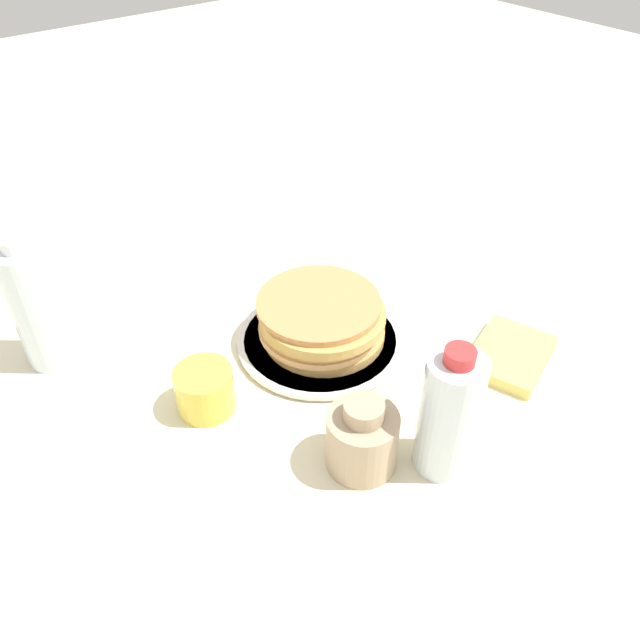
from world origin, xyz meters
The scene contains 8 objects.
ground_plane centered at (0.00, 0.00, 0.00)m, with size 4.00×4.00×0.00m, color beige.
plate centered at (0.02, 0.01, 0.01)m, with size 0.26×0.26×0.01m.
pancake_stack centered at (0.02, 0.01, 0.05)m, with size 0.20×0.20×0.07m.
juice_glass centered at (0.03, -0.20, 0.03)m, with size 0.08×0.08×0.07m.
cream_jug centered at (0.24, -0.10, 0.05)m, with size 0.09×0.09×0.11m.
water_bottle_near centered at (-0.20, -0.33, 0.10)m, with size 0.08×0.08×0.21m.
water_bottle_mid centered at (0.30, -0.02, 0.09)m, with size 0.07×0.07×0.19m.
napkin centered at (0.23, 0.21, 0.01)m, with size 0.14×0.16×0.02m.
Camera 1 is at (0.60, -0.45, 0.65)m, focal length 35.00 mm.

